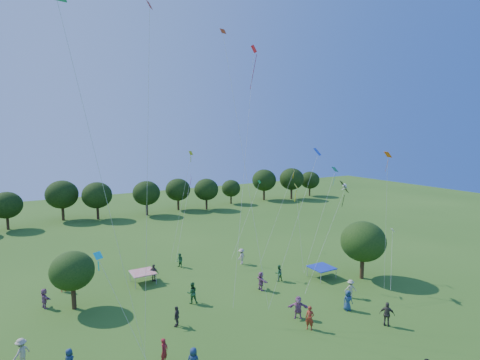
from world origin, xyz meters
name	(u,v)px	position (x,y,z in m)	size (l,w,h in m)	color
near_tree_north	(72,271)	(-10.97, 22.49, 3.26)	(3.52, 3.52, 4.86)	#422B19
near_tree_east	(363,241)	(14.71, 15.13, 3.80)	(4.40, 4.40, 5.79)	#422B19
treeline	(109,194)	(-1.73, 55.43, 4.09)	(88.01, 8.77, 6.77)	#422B19
tent_red_stripe	(143,272)	(-4.55, 24.97, 1.04)	(2.20, 2.20, 1.10)	red
tent_blue	(322,268)	(11.37, 17.30, 1.04)	(2.20, 2.20, 1.10)	#1A31AA
crowd_person_1	(63,283)	(-11.42, 26.60, 0.82)	(0.61, 0.40, 1.65)	maroon
crowd_person_2	(192,293)	(-2.11, 18.54, 0.92)	(0.91, 0.49, 1.85)	#29602C
crowd_person_3	(241,256)	(6.34, 24.67, 0.87)	(1.14, 0.51, 1.74)	#BFA899
crowd_person_4	(387,314)	(9.15, 7.68, 0.93)	(1.09, 0.49, 1.85)	#403A33
crowd_person_5	(261,281)	(4.46, 17.83, 0.87)	(1.63, 0.58, 1.74)	#91547E
crowd_person_7	(164,351)	(-6.90, 11.59, 0.84)	(0.63, 0.40, 1.68)	maroon
crowd_person_8	(279,273)	(7.13, 18.75, 0.81)	(0.80, 0.43, 1.61)	#2A6233
crowd_person_9	(21,352)	(-14.70, 15.81, 0.90)	(1.18, 0.53, 1.81)	#B5A791
crowd_person_10	(154,273)	(-3.51, 24.77, 0.85)	(1.00, 0.46, 1.71)	#423D34
crowd_person_11	(298,307)	(4.10, 11.96, 0.89)	(1.67, 0.60, 1.79)	#975880
crowd_person_12	(348,300)	(8.45, 10.97, 0.84)	(0.83, 0.45, 1.68)	navy
crowd_person_13	(310,318)	(3.75, 10.18, 0.89)	(0.67, 0.43, 1.79)	maroon
crowd_person_14	(180,260)	(0.07, 27.11, 0.76)	(0.75, 0.41, 1.52)	#2A6232
crowd_person_15	(351,289)	(10.44, 12.56, 0.81)	(1.06, 0.48, 1.62)	#AAA788
crowd_person_16	(177,316)	(-4.60, 15.56, 0.79)	(0.92, 0.42, 1.57)	#3F3432
crowd_person_17	(44,298)	(-13.08, 23.87, 0.83)	(1.56, 0.56, 1.67)	#A7618D
pirate_kite	(344,188)	(11.85, 15.16, 9.37)	(7.06, 3.06, 8.69)	black
red_high_kite	(250,94)	(3.16, 17.69, 17.69)	(5.02, 5.19, 20.65)	red
small_kite_0	(148,142)	(-8.14, 9.51, 14.01)	(0.46, 2.37, 19.50)	red
small_kite_1	(286,192)	(9.70, 21.18, 8.28)	(4.98, 1.10, 9.43)	#D3A00B
small_kite_2	(187,175)	(0.97, 26.88, 10.03)	(3.24, 1.48, 11.23)	#C3C211
small_kite_3	(80,91)	(-11.40, 8.59, 16.37)	(4.18, 2.65, 19.22)	#1A9033
small_kite_4	(310,176)	(4.32, 11.21, 11.30)	(3.80, 1.56, 12.06)	blue
small_kite_5	(187,196)	(1.69, 28.66, 7.42)	(3.74, 4.45, 8.40)	#AE1D98
small_kite_6	(392,242)	(14.37, 11.54, 4.76)	(2.81, 2.33, 4.53)	white
small_kite_7	(105,272)	(-10.07, 12.57, 6.34)	(2.30, 2.47, 6.18)	#0EC1D2
small_kite_8	(239,129)	(-0.46, 13.37, 14.77)	(3.00, 2.05, 20.30)	#C23B0B
small_kite_9	(387,178)	(11.19, 9.92, 10.89)	(1.42, 0.94, 11.71)	#FF550D
small_kite_10	(297,198)	(8.48, 17.85, 8.26)	(0.63, 1.68, 8.34)	yellow
small_kite_11	(253,200)	(9.85, 27.94, 6.34)	(7.79, 6.53, 7.13)	green
small_kite_12	(331,182)	(13.15, 18.15, 9.51)	(5.70, 2.31, 9.70)	#1271B6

